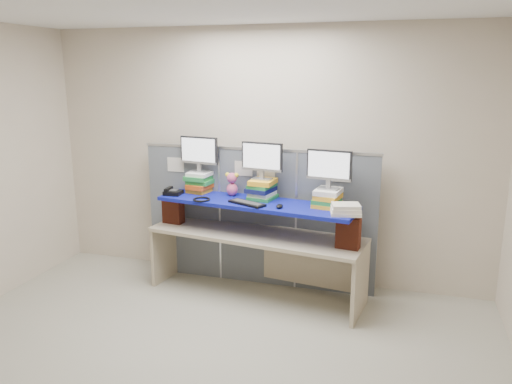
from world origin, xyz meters
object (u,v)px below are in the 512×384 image
(desk, at_px, (256,245))
(monitor_right, at_px, (329,167))
(blue_board, at_px, (256,203))
(monitor_left, at_px, (199,152))
(monitor_center, at_px, (262,159))
(desk_phone, at_px, (173,192))
(keyboard, at_px, (247,203))

(desk, relative_size, monitor_right, 5.23)
(blue_board, bearing_deg, monitor_left, 170.82)
(monitor_center, height_order, desk_phone, monitor_center)
(monitor_left, bearing_deg, monitor_center, 0.00)
(desk, bearing_deg, monitor_right, 9.31)
(monitor_right, bearing_deg, monitor_center, 180.00)
(blue_board, height_order, monitor_right, monitor_right)
(monitor_left, xyz_separation_m, monitor_center, (0.74, -0.10, -0.02))
(monitor_center, bearing_deg, monitor_right, -0.00)
(monitor_left, xyz_separation_m, monitor_right, (1.44, -0.20, -0.05))
(monitor_center, distance_m, monitor_right, 0.71)
(monitor_right, bearing_deg, blue_board, -170.69)
(keyboard, bearing_deg, blue_board, 92.01)
(desk, height_order, monitor_left, monitor_left)
(keyboard, relative_size, desk_phone, 2.24)
(monitor_center, bearing_deg, monitor_left, -180.00)
(blue_board, distance_m, monitor_left, 0.87)
(monitor_left, distance_m, desk_phone, 0.52)
(blue_board, bearing_deg, monitor_right, 9.31)
(blue_board, bearing_deg, keyboard, -104.35)
(blue_board, distance_m, desk_phone, 0.95)
(monitor_left, bearing_deg, desk_phone, -132.70)
(blue_board, height_order, monitor_center, monitor_center)
(monitor_left, distance_m, monitor_right, 1.45)
(desk, relative_size, monitor_center, 5.23)
(monitor_left, height_order, desk_phone, monitor_left)
(desk, xyz_separation_m, desk_phone, (-0.95, 0.02, 0.50))
(monitor_left, height_order, monitor_center, monitor_left)
(blue_board, relative_size, keyboard, 4.92)
(monitor_center, bearing_deg, keyboard, -100.68)
(blue_board, relative_size, monitor_left, 4.66)
(blue_board, distance_m, monitor_right, 0.84)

